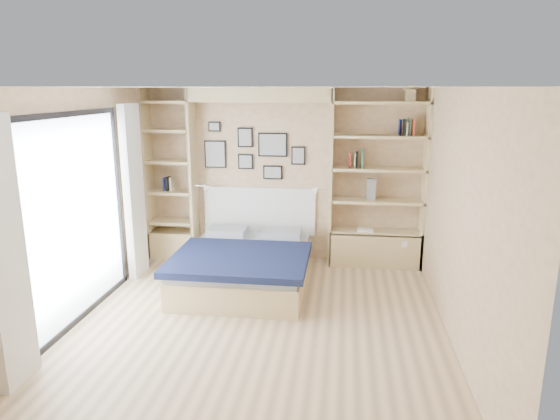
# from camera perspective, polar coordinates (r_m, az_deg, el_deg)

# --- Properties ---
(ground) EXTENTS (4.50, 4.50, 0.00)m
(ground) POSITION_cam_1_polar(r_m,az_deg,el_deg) (5.54, -2.56, -12.99)
(ground) COLOR #D9B689
(ground) RESTS_ON ground
(room_shell) EXTENTS (4.50, 4.50, 4.50)m
(room_shell) POSITION_cam_1_polar(r_m,az_deg,el_deg) (6.66, -3.69, 1.49)
(room_shell) COLOR #DAB686
(room_shell) RESTS_ON ground
(bed) EXTENTS (1.66, 2.14, 1.07)m
(bed) POSITION_cam_1_polar(r_m,az_deg,el_deg) (6.52, -3.95, -6.21)
(bed) COLOR tan
(bed) RESTS_ON ground
(photo_gallery) EXTENTS (1.48, 0.02, 0.82)m
(photo_gallery) POSITION_cam_1_polar(r_m,az_deg,el_deg) (7.27, -3.21, 6.74)
(photo_gallery) COLOR black
(photo_gallery) RESTS_ON ground
(reading_lamps) EXTENTS (1.92, 0.12, 0.15)m
(reading_lamps) POSITION_cam_1_polar(r_m,az_deg,el_deg) (7.10, -2.28, 2.47)
(reading_lamps) COLOR silver
(reading_lamps) RESTS_ON ground
(shelf_decor) EXTENTS (3.55, 0.23, 2.03)m
(shelf_decor) POSITION_cam_1_polar(r_m,az_deg,el_deg) (6.98, 9.26, 7.06)
(shelf_decor) COLOR #A51E1E
(shelf_decor) RESTS_ON ground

